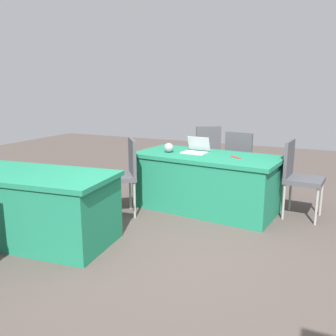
% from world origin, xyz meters
% --- Properties ---
extents(ground_plane, '(14.40, 14.40, 0.00)m').
position_xyz_m(ground_plane, '(0.00, 0.00, 0.00)').
color(ground_plane, '#4C423D').
extents(table_foreground, '(1.96, 1.09, 0.74)m').
position_xyz_m(table_foreground, '(0.27, -1.61, 0.37)').
color(table_foreground, '#1E7A56').
rests_on(table_foreground, ground).
extents(table_mid_left, '(1.83, 1.00, 0.74)m').
position_xyz_m(table_mid_left, '(1.61, 0.11, 0.37)').
color(table_mid_left, '#1E7A56').
rests_on(table_mid_left, ground).
extents(chair_near_front, '(0.61, 0.61, 0.96)m').
position_xyz_m(chair_near_front, '(0.74, -2.99, 0.56)').
color(chair_near_front, '#9E9993').
rests_on(chair_near_front, ground).
extents(chair_tucked_right, '(0.48, 0.48, 0.96)m').
position_xyz_m(chair_tucked_right, '(-0.86, -1.81, 0.55)').
color(chair_tucked_right, '#9E9993').
rests_on(chair_tucked_right, ground).
extents(chair_aisle, '(0.51, 0.51, 0.95)m').
position_xyz_m(chair_aisle, '(0.03, -2.53, 0.55)').
color(chair_aisle, '#9E9993').
rests_on(chair_aisle, ground).
extents(chair_by_pillar, '(0.62, 0.62, 0.97)m').
position_xyz_m(chair_by_pillar, '(1.17, -0.98, 0.56)').
color(chair_by_pillar, '#9E9993').
rests_on(chair_by_pillar, ground).
extents(laptop_silver, '(0.33, 0.31, 0.21)m').
position_xyz_m(laptop_silver, '(0.45, -1.69, 0.78)').
color(laptop_silver, silver).
rests_on(laptop_silver, table_foreground).
extents(yarn_ball, '(0.13, 0.13, 0.13)m').
position_xyz_m(yarn_ball, '(0.79, -1.55, 0.80)').
color(yarn_ball, gray).
rests_on(yarn_ball, table_foreground).
extents(scissors_red, '(0.16, 0.15, 0.01)m').
position_xyz_m(scissors_red, '(-0.12, -1.58, 0.74)').
color(scissors_red, red).
rests_on(scissors_red, table_foreground).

